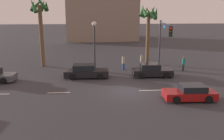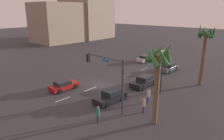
# 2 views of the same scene
# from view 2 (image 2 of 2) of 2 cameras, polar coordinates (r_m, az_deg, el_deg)

# --- Properties ---
(ground_plane) EXTENTS (220.00, 220.00, 0.00)m
(ground_plane) POSITION_cam_2_polar(r_m,az_deg,el_deg) (29.86, -3.15, -4.22)
(ground_plane) COLOR #333338
(lane_stripe_0) EXTENTS (1.88, 0.14, 0.01)m
(lane_stripe_0) POSITION_cam_2_polar(r_m,az_deg,el_deg) (43.94, 13.50, 2.09)
(lane_stripe_0) COLOR silver
(lane_stripe_0) RESTS_ON ground_plane
(lane_stripe_1) EXTENTS (2.60, 0.14, 0.01)m
(lane_stripe_1) POSITION_cam_2_polar(r_m,az_deg,el_deg) (38.63, 9.06, 0.40)
(lane_stripe_1) COLOR silver
(lane_stripe_1) RESTS_ON ground_plane
(lane_stripe_2) EXTENTS (1.98, 0.14, 0.01)m
(lane_stripe_2) POSITION_cam_2_polar(r_m,az_deg,el_deg) (34.29, 4.10, -1.48)
(lane_stripe_2) COLOR silver
(lane_stripe_2) RESTS_ON ground_plane
(lane_stripe_3) EXTENTS (2.19, 0.14, 0.01)m
(lane_stripe_3) POSITION_cam_2_polar(r_m,az_deg,el_deg) (28.55, -5.99, -5.26)
(lane_stripe_3) COLOR silver
(lane_stripe_3) RESTS_ON ground_plane
(lane_stripe_4) EXTENTS (2.17, 0.14, 0.01)m
(lane_stripe_4) POSITION_cam_2_polar(r_m,az_deg,el_deg) (25.92, -13.54, -7.96)
(lane_stripe_4) COLOR silver
(lane_stripe_4) RESTS_ON ground_plane
(car_0) EXTENTS (4.12, 1.93, 1.26)m
(car_0) POSITION_cam_2_polar(r_m,az_deg,el_deg) (28.80, -13.24, -4.19)
(car_0) COLOR maroon
(car_0) RESTS_ON ground_plane
(car_1) EXTENTS (4.34, 1.97, 1.32)m
(car_1) POSITION_cam_2_polar(r_m,az_deg,el_deg) (44.00, 9.31, 3.17)
(car_1) COLOR #B7B7BC
(car_1) RESTS_ON ground_plane
(car_2) EXTENTS (4.31, 1.99, 1.42)m
(car_2) POSITION_cam_2_polar(r_m,az_deg,el_deg) (24.47, -0.41, -7.32)
(car_2) COLOR black
(car_2) RESTS_ON ground_plane
(car_3) EXTENTS (4.53, 1.96, 1.35)m
(car_3) POSITION_cam_2_polar(r_m,az_deg,el_deg) (38.05, 15.49, 0.72)
(car_3) COLOR #474C51
(car_3) RESTS_ON ground_plane
(car_4) EXTENTS (4.64, 2.01, 1.44)m
(car_4) POSITION_cam_2_polar(r_m,az_deg,el_deg) (29.72, 8.92, -3.15)
(car_4) COLOR black
(car_4) RESTS_ON ground_plane
(traffic_signal) EXTENTS (0.84, 6.01, 5.89)m
(traffic_signal) POSITION_cam_2_polar(r_m,az_deg,el_deg) (21.75, -0.97, -0.79)
(traffic_signal) COLOR #38383D
(traffic_signal) RESTS_ON ground_plane
(streetlamp) EXTENTS (0.56, 0.56, 5.77)m
(streetlamp) POSITION_cam_2_polar(r_m,az_deg,el_deg) (26.43, 13.80, 1.86)
(streetlamp) COLOR #2D2D33
(streetlamp) RESTS_ON ground_plane
(pedestrian_0) EXTENTS (0.44, 0.44, 1.70)m
(pedestrian_0) POSITION_cam_2_polar(r_m,az_deg,el_deg) (20.14, -3.91, -12.06)
(pedestrian_0) COLOR #333338
(pedestrian_0) RESTS_ON ground_plane
(pedestrian_1) EXTENTS (0.52, 0.52, 1.78)m
(pedestrian_1) POSITION_cam_2_polar(r_m,az_deg,el_deg) (24.43, 10.02, -6.92)
(pedestrian_1) COLOR #2D478C
(pedestrian_1) RESTS_ON ground_plane
(pedestrian_2) EXTENTS (0.40, 0.40, 1.70)m
(pedestrian_2) POSITION_cam_2_polar(r_m,az_deg,el_deg) (22.14, 8.80, -9.47)
(pedestrian_2) COLOR #59266B
(pedestrian_2) RESTS_ON ground_plane
(palm_tree_0) EXTENTS (2.65, 2.48, 7.85)m
(palm_tree_0) POSITION_cam_2_polar(r_m,az_deg,el_deg) (18.51, 12.65, 1.37)
(palm_tree_0) COLOR brown
(palm_tree_0) RESTS_ON ground_plane
(palm_tree_1) EXTENTS (2.48, 2.72, 8.73)m
(palm_tree_1) POSITION_cam_2_polar(r_m,az_deg,el_deg) (31.06, 24.47, 6.97)
(palm_tree_1) COLOR brown
(palm_tree_1) RESTS_ON ground_plane
(building_0) EXTENTS (21.70, 13.14, 12.83)m
(building_0) POSITION_cam_2_polar(r_m,az_deg,el_deg) (74.61, -12.74, 12.82)
(building_0) COLOR gray
(building_0) RESTS_ON ground_plane
(building_1) EXTENTS (15.44, 16.82, 15.09)m
(building_1) POSITION_cam_2_polar(r_m,az_deg,el_deg) (82.50, -6.95, 14.17)
(building_1) COLOR gray
(building_1) RESTS_ON ground_plane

